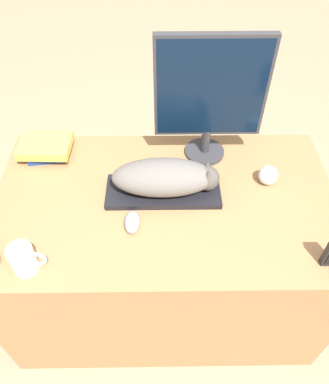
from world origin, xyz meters
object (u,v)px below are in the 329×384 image
(keyboard, at_px, (163,191))
(baseball, at_px, (268,175))
(monitor, at_px, (211,93))
(computer_mouse, at_px, (132,222))
(cat, at_px, (168,177))
(book_stack, at_px, (46,148))
(coffee_mug, at_px, (24,259))

(keyboard, bearing_deg, baseball, 7.75)
(keyboard, xyz_separation_m, baseball, (0.42, 0.06, 0.03))
(monitor, xyz_separation_m, computer_mouse, (-0.30, -0.38, -0.29))
(cat, relative_size, monitor, 0.77)
(monitor, xyz_separation_m, baseball, (0.24, -0.18, -0.26))
(cat, distance_m, baseball, 0.41)
(keyboard, bearing_deg, book_stack, 154.82)
(monitor, relative_size, coffee_mug, 4.44)
(keyboard, relative_size, baseball, 5.69)
(cat, xyz_separation_m, coffee_mug, (-0.47, -0.33, -0.04))
(book_stack, bearing_deg, baseball, -10.98)
(keyboard, distance_m, baseball, 0.42)
(computer_mouse, distance_m, book_stack, 0.54)
(cat, bearing_deg, monitor, 54.67)
(computer_mouse, height_order, coffee_mug, coffee_mug)
(baseball, distance_m, book_stack, 0.93)
(book_stack, bearing_deg, keyboard, -25.18)
(keyboard, relative_size, coffee_mug, 3.71)
(baseball, bearing_deg, book_stack, 169.02)
(baseball, xyz_separation_m, book_stack, (-0.91, 0.18, 0.00))
(monitor, height_order, book_stack, monitor)
(baseball, relative_size, book_stack, 0.35)
(cat, relative_size, computer_mouse, 3.86)
(monitor, bearing_deg, keyboard, -127.89)
(keyboard, distance_m, monitor, 0.41)
(coffee_mug, bearing_deg, monitor, 41.56)
(coffee_mug, bearing_deg, cat, 35.08)
(cat, bearing_deg, keyboard, 180.00)
(coffee_mug, height_order, book_stack, coffee_mug)
(cat, height_order, monitor, monitor)
(coffee_mug, relative_size, baseball, 1.53)
(cat, height_order, coffee_mug, cat)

